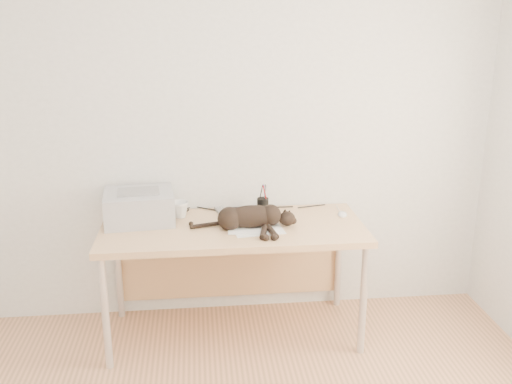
{
  "coord_description": "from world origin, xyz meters",
  "views": [
    {
      "loc": [
        -0.21,
        -1.86,
        1.97
      ],
      "look_at": [
        0.14,
        1.34,
        0.97
      ],
      "focal_mm": 40.0,
      "sensor_mm": 36.0,
      "label": 1
    }
  ],
  "objects": [
    {
      "name": "pen_cup",
      "position": [
        0.21,
        1.6,
        0.79
      ],
      "size": [
        0.07,
        0.07,
        0.19
      ],
      "color": "black",
      "rests_on": "desk"
    },
    {
      "name": "mouse",
      "position": [
        0.71,
        1.51,
        0.76
      ],
      "size": [
        0.07,
        0.11,
        0.03
      ],
      "primitive_type": "ellipsoid",
      "rotation": [
        0.0,
        0.0,
        -0.17
      ],
      "color": "white",
      "rests_on": "desk"
    },
    {
      "name": "cat",
      "position": [
        0.09,
        1.34,
        0.8
      ],
      "size": [
        0.64,
        0.29,
        0.15
      ],
      "rotation": [
        0.0,
        0.0,
        0.01
      ],
      "color": "black",
      "rests_on": "desk"
    },
    {
      "name": "remote_grey",
      "position": [
        -0.06,
        1.62,
        0.75
      ],
      "size": [
        0.1,
        0.2,
        0.02
      ],
      "primitive_type": "cube",
      "rotation": [
        0.0,
        0.0,
        0.23
      ],
      "color": "gray",
      "rests_on": "desk"
    },
    {
      "name": "mug",
      "position": [
        -0.32,
        1.58,
        0.79
      ],
      "size": [
        0.15,
        0.15,
        0.1
      ],
      "primitive_type": "imported",
      "rotation": [
        0.0,
        0.0,
        1.06
      ],
      "color": "white",
      "rests_on": "desk"
    },
    {
      "name": "desk",
      "position": [
        0.0,
        1.48,
        0.61
      ],
      "size": [
        1.6,
        0.7,
        0.74
      ],
      "color": "tan",
      "rests_on": "floor"
    },
    {
      "name": "papers",
      "position": [
        0.13,
        1.31,
        0.74
      ],
      "size": [
        0.34,
        0.26,
        0.01
      ],
      "color": "white",
      "rests_on": "desk"
    },
    {
      "name": "cable_tangle",
      "position": [
        0.0,
        1.7,
        0.75
      ],
      "size": [
        1.36,
        0.08,
        0.01
      ],
      "primitive_type": null,
      "color": "black",
      "rests_on": "desk"
    },
    {
      "name": "wall_back",
      "position": [
        0.0,
        1.75,
        1.3
      ],
      "size": [
        3.5,
        0.0,
        3.5
      ],
      "primitive_type": "plane",
      "rotation": [
        1.57,
        0.0,
        0.0
      ],
      "color": "white",
      "rests_on": "floor"
    },
    {
      "name": "printer",
      "position": [
        -0.57,
        1.53,
        0.84
      ],
      "size": [
        0.45,
        0.39,
        0.2
      ],
      "color": "#ACACB1",
      "rests_on": "desk"
    },
    {
      "name": "remote_black",
      "position": [
        0.23,
        1.53,
        0.75
      ],
      "size": [
        0.07,
        0.19,
        0.02
      ],
      "primitive_type": "cube",
      "rotation": [
        0.0,
        0.0,
        -0.13
      ],
      "color": "black",
      "rests_on": "desk"
    }
  ]
}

